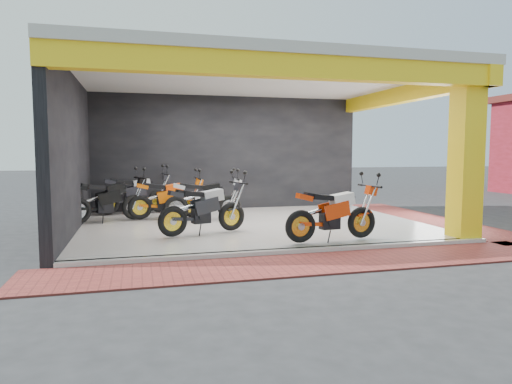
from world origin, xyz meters
TOP-DOWN VIEW (x-y plane):
  - ground at (0.00, 0.00)m, footprint 80.00×80.00m
  - showroom_floor at (0.00, 2.00)m, footprint 8.00×6.00m
  - showroom_ceiling at (0.00, 2.00)m, footprint 8.40×6.40m
  - back_wall at (0.00, 5.10)m, footprint 8.20×0.20m
  - left_wall at (-4.10, 2.00)m, footprint 0.20×6.20m
  - corner_column at (3.75, -0.75)m, footprint 0.50×0.50m
  - header_beam_front at (0.00, -1.00)m, footprint 8.40×0.30m
  - header_beam_right at (4.00, 2.00)m, footprint 0.30×6.40m
  - floor_kerb at (0.00, -1.02)m, footprint 8.00×0.20m
  - paver_front at (0.00, -1.80)m, footprint 9.00×1.40m
  - paver_right at (4.80, 2.00)m, footprint 1.40×7.00m
  - moto_hero at (1.58, -0.50)m, footprint 2.15×1.00m
  - moto_row_a at (-0.75, 0.97)m, footprint 2.22×1.36m
  - moto_row_b at (-0.45, 2.68)m, footprint 2.09×0.84m
  - moto_row_c at (-1.34, 3.26)m, footprint 2.07×0.86m
  - moto_row_d at (-2.80, 3.22)m, footprint 2.25×1.45m
  - moto_row_e at (-2.12, 4.50)m, footprint 2.24×1.09m

SIDE VIEW (x-z plane):
  - ground at x=0.00m, z-range 0.00..0.00m
  - paver_front at x=0.00m, z-range 0.00..0.03m
  - paver_right at x=4.80m, z-range 0.00..0.03m
  - showroom_floor at x=0.00m, z-range 0.00..0.10m
  - floor_kerb at x=0.00m, z-range 0.00..0.10m
  - moto_row_c at x=-1.34m, z-range 0.10..1.34m
  - moto_row_b at x=-0.45m, z-range 0.10..1.36m
  - moto_hero at x=1.58m, z-range 0.10..1.37m
  - moto_row_a at x=-0.75m, z-range 0.10..1.37m
  - moto_row_d at x=-2.80m, z-range 0.10..1.39m
  - moto_row_e at x=-2.12m, z-range 0.10..1.41m
  - back_wall at x=0.00m, z-range 0.00..3.50m
  - left_wall at x=-4.10m, z-range 0.00..3.50m
  - corner_column at x=3.75m, z-range 0.00..3.50m
  - header_beam_front at x=0.00m, z-range 3.10..3.50m
  - header_beam_right at x=4.00m, z-range 3.10..3.50m
  - showroom_ceiling at x=0.00m, z-range 3.50..3.70m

